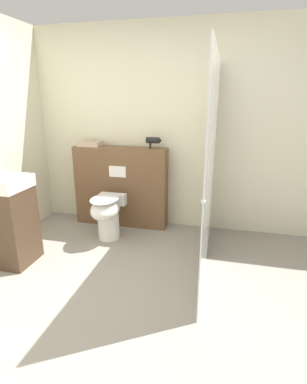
% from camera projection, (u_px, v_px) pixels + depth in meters
% --- Properties ---
extents(ground_plane, '(12.00, 12.00, 0.00)m').
position_uv_depth(ground_plane, '(93.00, 312.00, 2.40)').
color(ground_plane, gray).
extents(wall_back, '(8.00, 0.06, 2.50)m').
position_uv_depth(wall_back, '(151.00, 130.00, 3.79)').
color(wall_back, beige).
rests_on(wall_back, ground_plane).
extents(partition_panel, '(1.22, 0.23, 1.04)m').
position_uv_depth(partition_panel, '(121.00, 187.00, 3.93)').
color(partition_panel, brown).
rests_on(partition_panel, ground_plane).
extents(shower_glass, '(0.04, 1.81, 2.01)m').
position_uv_depth(shower_glass, '(211.00, 168.00, 2.82)').
color(shower_glass, silver).
rests_on(shower_glass, ground_plane).
extents(toilet, '(0.33, 0.52, 0.54)m').
position_uv_depth(toilet, '(107.00, 213.00, 3.54)').
color(toilet, white).
rests_on(toilet, ground_plane).
extents(sink_vanity, '(0.57, 0.41, 1.05)m').
position_uv_depth(sink_vanity, '(3.00, 220.00, 3.02)').
color(sink_vanity, '#473323').
rests_on(sink_vanity, ground_plane).
extents(hair_drier, '(0.19, 0.07, 0.14)m').
position_uv_depth(hair_drier, '(154.00, 141.00, 3.64)').
color(hair_drier, black).
rests_on(hair_drier, partition_panel).
extents(folded_towel, '(0.29, 0.20, 0.06)m').
position_uv_depth(folded_towel, '(90.00, 144.00, 3.84)').
color(folded_towel, tan).
rests_on(folded_towel, partition_panel).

